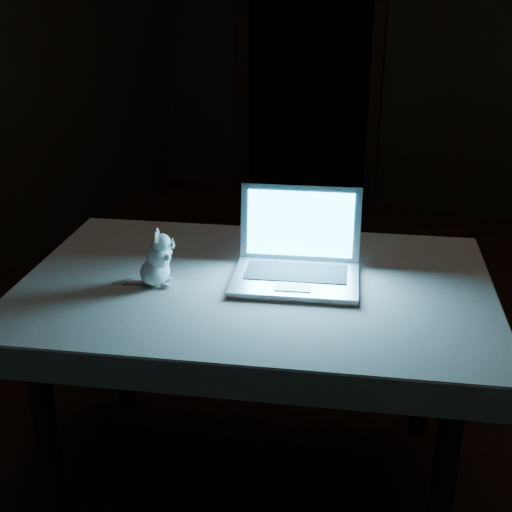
% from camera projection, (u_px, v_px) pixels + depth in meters
% --- Properties ---
extents(floor, '(5.00, 5.00, 0.00)m').
position_uv_depth(floor, '(370.00, 409.00, 2.69)').
color(floor, black).
rests_on(floor, ground).
extents(back_wall, '(4.50, 0.04, 2.60)m').
position_uv_depth(back_wall, '(477.00, 20.00, 4.32)').
color(back_wall, black).
rests_on(back_wall, ground).
extents(doorway, '(1.06, 0.36, 2.13)m').
position_uv_depth(doorway, '(310.00, 51.00, 4.79)').
color(doorway, black).
rests_on(doorway, back_wall).
extents(table, '(1.49, 1.14, 0.71)m').
position_uv_depth(table, '(255.00, 383.00, 2.22)').
color(table, black).
rests_on(table, floor).
extents(tablecloth, '(1.43, 0.95, 0.10)m').
position_uv_depth(tablecloth, '(226.00, 294.00, 2.11)').
color(tablecloth, beige).
rests_on(tablecloth, table).
extents(laptop, '(0.45, 0.42, 0.26)m').
position_uv_depth(laptop, '(296.00, 243.00, 2.03)').
color(laptop, '#B7B8BD').
rests_on(laptop, tablecloth).
extents(plush_mouse, '(0.14, 0.14, 0.17)m').
position_uv_depth(plush_mouse, '(154.00, 258.00, 2.03)').
color(plush_mouse, white).
rests_on(plush_mouse, tablecloth).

